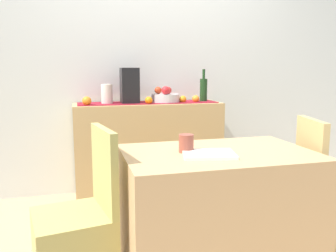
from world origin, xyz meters
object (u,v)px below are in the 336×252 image
at_px(coffee_maker, 130,86).
at_px(ceramic_vase, 107,94).
at_px(sideboard_console, 149,150).
at_px(wine_bottle, 203,89).
at_px(chair_near_window, 77,246).
at_px(chair_by_corner, 331,215).
at_px(fruit_bowl, 165,98).
at_px(coffee_cup, 186,143).
at_px(open_book, 209,154).
at_px(dining_table, 217,212).

height_order(coffee_maker, ceramic_vase, coffee_maker).
xyz_separation_m(sideboard_console, wine_bottle, (0.55, 0.00, 0.57)).
height_order(chair_near_window, chair_by_corner, same).
relative_size(fruit_bowl, coffee_cup, 2.57).
bearing_deg(coffee_cup, coffee_maker, 94.98).
bearing_deg(sideboard_console, coffee_maker, 180.00).
relative_size(fruit_bowl, chair_near_window, 0.29).
bearing_deg(chair_near_window, open_book, -6.71).
height_order(fruit_bowl, coffee_maker, coffee_maker).
bearing_deg(ceramic_vase, coffee_maker, 0.00).
relative_size(sideboard_console, wine_bottle, 4.38).
distance_m(wine_bottle, coffee_cup, 1.50).
bearing_deg(coffee_cup, fruit_bowl, 80.70).
bearing_deg(fruit_bowl, open_book, -94.93).
xyz_separation_m(fruit_bowl, open_book, (-0.13, -1.46, -0.19)).
relative_size(wine_bottle, chair_by_corner, 0.35).
bearing_deg(chair_near_window, wine_bottle, 48.38).
bearing_deg(coffee_cup, chair_by_corner, -1.45).
bearing_deg(wine_bottle, chair_by_corner, -74.16).
height_order(open_book, chair_by_corner, chair_by_corner).
relative_size(sideboard_console, coffee_maker, 4.22).
bearing_deg(chair_by_corner, fruit_bowl, 119.26).
bearing_deg(coffee_maker, ceramic_vase, 180.00).
distance_m(fruit_bowl, ceramic_vase, 0.55).
distance_m(dining_table, coffee_cup, 0.46).
height_order(dining_table, chair_near_window, chair_near_window).
bearing_deg(wine_bottle, coffee_maker, -180.00).
height_order(fruit_bowl, wine_bottle, wine_bottle).
bearing_deg(chair_near_window, chair_by_corner, 0.03).
relative_size(dining_table, chair_near_window, 1.21).
distance_m(sideboard_console, chair_near_window, 1.55).
relative_size(wine_bottle, chair_near_window, 0.35).
distance_m(open_book, coffee_cup, 0.15).
distance_m(sideboard_console, fruit_bowl, 0.52).
relative_size(sideboard_console, ceramic_vase, 7.66).
bearing_deg(wine_bottle, chair_near_window, -131.62).
relative_size(fruit_bowl, ceramic_vase, 1.49).
distance_m(wine_bottle, chair_by_corner, 1.62).
relative_size(fruit_bowl, coffee_maker, 0.82).
bearing_deg(wine_bottle, open_book, -109.12).
distance_m(open_book, chair_by_corner, 1.02).
distance_m(ceramic_vase, chair_near_window, 1.58).
bearing_deg(chair_by_corner, open_book, -174.57).
bearing_deg(sideboard_console, fruit_bowl, 0.00).
bearing_deg(dining_table, wine_bottle, 73.20).
relative_size(chair_near_window, chair_by_corner, 1.00).
relative_size(sideboard_console, fruit_bowl, 5.16).
relative_size(sideboard_console, chair_by_corner, 1.52).
bearing_deg(coffee_cup, open_book, -49.25).
distance_m(coffee_maker, dining_table, 1.57).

